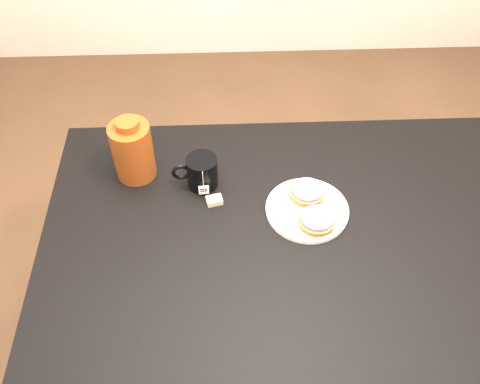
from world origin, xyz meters
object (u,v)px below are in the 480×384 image
Objects in this scene: bagel_back at (307,192)px; bagel_front at (317,220)px; teabag_pouch at (214,200)px; plate at (307,209)px; mug at (201,172)px; bagel_package at (133,150)px; table at (293,247)px.

bagel_back is 0.11m from bagel_front.
bagel_back is 1.11× the size of bagel_front.
teabag_pouch is (-0.28, 0.10, -0.02)m from bagel_front.
bagel_front is at bearing -83.02° from bagel_back.
bagel_back reaches higher than teabag_pouch.
plate is 0.32m from mug.
plate is 0.53m from bagel_package.
bagel_front is at bearing -71.93° from plate.
table is 0.26m from teabag_pouch.
bagel_front reaches higher than plate.
mug is at bearing 115.26° from teabag_pouch.
bagel_package reaches higher than teabag_pouch.
teabag_pouch is (0.04, -0.08, -0.04)m from mug.
plate is at bearing 108.07° from bagel_front.
table is 6.86× the size of bagel_package.
mug is (-0.30, 0.12, 0.04)m from plate.
mug is (-0.32, 0.17, 0.03)m from bagel_front.
bagel_package is at bearing 156.18° from bagel_front.
table is 10.15× the size of mug.
bagel_front is at bearing 9.36° from table.
teabag_pouch reaches higher than plate.
mug is (-0.26, 0.18, 0.13)m from table.
bagel_package reaches higher than mug.
teabag_pouch is at bearing -178.38° from bagel_back.
plate is 1.71× the size of mug.
plate is 0.05m from bagel_back.
mug is at bearing 167.44° from bagel_back.
table is at bearing -39.25° from mug.
bagel_back is at bearing 96.98° from bagel_front.
table is at bearing -122.93° from plate.
plate is at bearing -95.38° from bagel_back.
bagel_package is (-0.50, 0.17, 0.09)m from plate.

